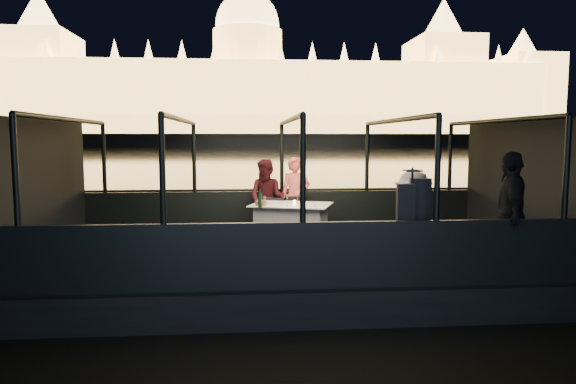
{
  "coord_description": "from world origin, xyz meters",
  "views": [
    {
      "loc": [
        -0.73,
        -8.62,
        2.49
      ],
      "look_at": [
        0.0,
        0.4,
        1.55
      ],
      "focal_mm": 32.0,
      "sensor_mm": 36.0,
      "label": 1
    }
  ],
  "objects": [
    {
      "name": "plate_near",
      "position": [
        0.42,
        0.69,
        1.27
      ],
      "size": [
        0.23,
        0.23,
        0.01
      ],
      "primitive_type": "cylinder",
      "rotation": [
        0.0,
        0.0,
        -0.04
      ],
      "color": "white",
      "rests_on": "dining_table_central"
    },
    {
      "name": "chair_port_right",
      "position": [
        0.25,
        1.39,
        0.95
      ],
      "size": [
        0.47,
        0.47,
        0.83
      ],
      "primitive_type": "cube",
      "rotation": [
        0.0,
        0.0,
        -0.27
      ],
      "color": "black",
      "rests_on": "boat_deck"
    },
    {
      "name": "river_water",
      "position": [
        0.0,
        80.0,
        0.0
      ],
      "size": [
        500.0,
        500.0,
        0.0
      ],
      "primitive_type": "plane",
      "color": "black",
      "rests_on": "ground"
    },
    {
      "name": "person_woman_coral",
      "position": [
        0.25,
        1.66,
        1.25
      ],
      "size": [
        0.63,
        0.46,
        1.63
      ],
      "primitive_type": "imported",
      "rotation": [
        0.0,
        0.0,
        -0.12
      ],
      "color": "#F66659",
      "rests_on": "boat_deck"
    },
    {
      "name": "gunwale_port",
      "position": [
        0.0,
        2.0,
        0.95
      ],
      "size": [
        8.0,
        0.08,
        0.9
      ],
      "primitive_type": "cube",
      "color": "black",
      "rests_on": "boat_deck"
    },
    {
      "name": "cabin_glass_port",
      "position": [
        0.0,
        2.0,
        2.1
      ],
      "size": [
        8.0,
        0.02,
        1.4
      ],
      "primitive_type": null,
      "color": "#99B2B2",
      "rests_on": "gunwale_port"
    },
    {
      "name": "amber_candle",
      "position": [
        0.15,
        0.74,
        1.31
      ],
      "size": [
        0.07,
        0.07,
        0.09
      ],
      "primitive_type": "cylinder",
      "rotation": [
        0.0,
        0.0,
        0.16
      ],
      "color": "#FA923E",
      "rests_on": "dining_table_central"
    },
    {
      "name": "wine_bottle",
      "position": [
        -0.49,
        0.57,
        1.42
      ],
      "size": [
        0.09,
        0.09,
        0.32
      ],
      "primitive_type": "cylinder",
      "rotation": [
        0.0,
        0.0,
        0.43
      ],
      "color": "#13361E",
      "rests_on": "dining_table_central"
    },
    {
      "name": "embankment",
      "position": [
        0.0,
        210.0,
        1.0
      ],
      "size": [
        400.0,
        140.0,
        6.0
      ],
      "primitive_type": "cube",
      "color": "#423D33",
      "rests_on": "ground"
    },
    {
      "name": "wine_glass_empty",
      "position": [
        0.01,
        0.66,
        1.36
      ],
      "size": [
        0.09,
        0.09,
        0.21
      ],
      "primitive_type": null,
      "rotation": [
        0.0,
        0.0,
        0.27
      ],
      "color": "silver",
      "rests_on": "dining_table_central"
    },
    {
      "name": "dining_table_central",
      "position": [
        0.11,
        0.94,
        0.89
      ],
      "size": [
        1.71,
        1.45,
        0.77
      ],
      "primitive_type": "cube",
      "rotation": [
        0.0,
        0.0,
        -0.32
      ],
      "color": "silver",
      "rests_on": "boat_deck"
    },
    {
      "name": "cabin_roof_glass",
      "position": [
        0.0,
        0.0,
        2.8
      ],
      "size": [
        8.0,
        4.0,
        0.02
      ],
      "primitive_type": null,
      "color": "#99B2B2",
      "rests_on": "boat_deck"
    },
    {
      "name": "cabin_glass_starboard",
      "position": [
        0.0,
        -2.0,
        2.1
      ],
      "size": [
        8.0,
        0.02,
        1.4
      ],
      "primitive_type": null,
      "color": "#99B2B2",
      "rests_on": "gunwale_starboard"
    },
    {
      "name": "wine_glass_white",
      "position": [
        -0.42,
        0.58,
        1.36
      ],
      "size": [
        0.08,
        0.08,
        0.19
      ],
      "primitive_type": null,
      "rotation": [
        0.0,
        0.0,
        0.24
      ],
      "color": "white",
      "rests_on": "dining_table_central"
    },
    {
      "name": "end_wall_aft",
      "position": [
        4.0,
        0.0,
        1.65
      ],
      "size": [
        0.02,
        4.0,
        2.3
      ],
      "primitive_type": null,
      "color": "black",
      "rests_on": "boat_deck"
    },
    {
      "name": "passenger_dark",
      "position": [
        3.02,
        -1.66,
        1.35
      ],
      "size": [
        0.81,
        1.16,
        1.82
      ],
      "primitive_type": "imported",
      "rotation": [
        0.0,
        0.0,
        4.34
      ],
      "color": "black",
      "rests_on": "boat_deck"
    },
    {
      "name": "gunwale_starboard",
      "position": [
        0.0,
        -2.0,
        0.95
      ],
      "size": [
        8.0,
        0.08,
        0.9
      ],
      "primitive_type": "cube",
      "color": "black",
      "rests_on": "boat_deck"
    },
    {
      "name": "wine_glass_red",
      "position": [
        0.23,
        1.02,
        1.36
      ],
      "size": [
        0.08,
        0.08,
        0.19
      ],
      "primitive_type": null,
      "rotation": [
        0.0,
        0.0,
        0.23
      ],
      "color": "silver",
      "rests_on": "dining_table_central"
    },
    {
      "name": "boat_hull",
      "position": [
        0.0,
        0.0,
        0.0
      ],
      "size": [
        8.6,
        4.4,
        1.0
      ],
      "primitive_type": "cube",
      "color": "black",
      "rests_on": "river_water"
    },
    {
      "name": "parliament_building",
      "position": [
        0.0,
        175.0,
        29.0
      ],
      "size": [
        220.0,
        32.0,
        60.0
      ],
      "primitive_type": null,
      "color": "#F2D18C",
      "rests_on": "embankment"
    },
    {
      "name": "end_wall_fore",
      "position": [
        -4.0,
        0.0,
        1.65
      ],
      "size": [
        0.02,
        4.0,
        2.3
      ],
      "primitive_type": null,
      "color": "black",
      "rests_on": "boat_deck"
    },
    {
      "name": "passenger_stripe",
      "position": [
        1.78,
        -1.07,
        1.35
      ],
      "size": [
        0.78,
        1.09,
        1.52
      ],
      "primitive_type": "imported",
      "rotation": [
        0.0,
        0.0,
        1.32
      ],
      "color": "silver",
      "rests_on": "boat_deck"
    },
    {
      "name": "bread_basket",
      "position": [
        -0.47,
        0.78,
        1.31
      ],
      "size": [
        0.23,
        0.23,
        0.09
      ],
      "primitive_type": "cylinder",
      "rotation": [
        0.0,
        0.0,
        0.05
      ],
      "color": "brown",
      "rests_on": "dining_table_central"
    },
    {
      "name": "coat_stand",
      "position": [
        1.54,
        -1.75,
        1.4
      ],
      "size": [
        0.51,
        0.44,
        1.6
      ],
      "primitive_type": null,
      "rotation": [
        0.0,
        0.0,
        -0.22
      ],
      "color": "black",
      "rests_on": "boat_deck"
    },
    {
      "name": "canopy_ribs",
      "position": [
        0.0,
        0.0,
        1.65
      ],
      "size": [
        8.0,
        4.0,
        2.3
      ],
      "primitive_type": null,
      "color": "black",
      "rests_on": "boat_deck"
    },
    {
      "name": "boat_deck",
      "position": [
        0.0,
        0.0,
        0.48
      ],
      "size": [
        8.0,
        4.0,
        0.04
      ],
      "primitive_type": "cube",
      "color": "black",
      "rests_on": "boat_hull"
    },
    {
      "name": "plate_far",
      "position": [
        -0.36,
        0.89,
        1.27
      ],
      "size": [
        0.32,
        0.32,
        0.02
      ],
      "primitive_type": "cylinder",
      "rotation": [
        0.0,
        0.0,
        -0.26
      ],
      "color": "white",
      "rests_on": "dining_table_central"
    },
    {
      "name": "person_man_maroon",
      "position": [
        -0.32,
        1.66,
        1.25
      ],
      "size": [
        0.93,
        0.84,
        1.58
      ],
      "primitive_type": "imported",
      "rotation": [
        0.0,
        0.0,
        -0.4
      ],
      "color": "#3D1116",
      "rests_on": "boat_deck"
    },
    {
      "name": "chair_port_left",
      "position": [
        -0.17,
        1.39,
        0.95
      ],
      "size": [
        0.49,
        0.49,
        0.8
      ],
      "primitive_type": "cube",
      "rotation": [
        0.0,
        0.0,
        -0.37
      ],
      "color": "black",
      "rests_on": "boat_deck"
    }
  ]
}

